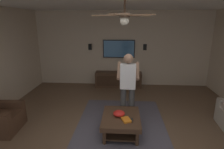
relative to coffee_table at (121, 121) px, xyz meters
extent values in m
plane|color=brown|center=(-0.37, 0.01, -0.30)|extent=(8.91, 8.91, 0.00)
cube|color=#C6B299|center=(3.39, 0.01, 1.08)|extent=(0.10, 6.60, 2.75)
cube|color=#514C56|center=(0.20, 0.00, -0.29)|extent=(3.00, 2.04, 0.01)
cube|color=#472D1E|center=(-0.07, 2.67, -0.10)|extent=(0.85, 0.85, 0.40)
cube|color=#472D1E|center=(0.25, 2.69, -0.02)|extent=(0.21, 0.81, 0.56)
cube|color=#422B1C|center=(0.00, 0.00, 0.05)|extent=(1.00, 0.80, 0.10)
cylinder|color=#422B1C|center=(0.42, -0.32, -0.15)|extent=(0.07, 0.07, 0.30)
cylinder|color=#422B1C|center=(0.42, 0.32, -0.15)|extent=(0.07, 0.07, 0.30)
cylinder|color=#422B1C|center=(-0.42, -0.32, -0.15)|extent=(0.07, 0.07, 0.30)
cylinder|color=#422B1C|center=(-0.42, 0.32, -0.15)|extent=(0.07, 0.07, 0.30)
cube|color=#382417|center=(0.00, 0.00, -0.20)|extent=(0.88, 0.68, 0.03)
cube|color=#422B1C|center=(3.06, 0.15, -0.02)|extent=(0.44, 1.70, 0.55)
cube|color=#352216|center=(2.83, 0.15, -0.02)|extent=(0.01, 1.56, 0.39)
cube|color=black|center=(3.30, 0.15, 1.09)|extent=(0.05, 1.17, 0.66)
cube|color=teal|center=(3.27, 0.15, 1.09)|extent=(0.01, 1.11, 0.60)
cylinder|color=#3F3F3F|center=(0.61, -0.24, 0.11)|extent=(0.14, 0.14, 0.82)
cylinder|color=#3F3F3F|center=(0.61, -0.04, 0.11)|extent=(0.14, 0.14, 0.82)
cube|color=white|center=(0.61, -0.14, 0.81)|extent=(0.23, 0.37, 0.58)
sphere|color=#997056|center=(0.61, -0.14, 1.23)|extent=(0.22, 0.22, 0.22)
cylinder|color=#997056|center=(0.78, -0.37, 0.90)|extent=(0.48, 0.11, 0.37)
cylinder|color=#997056|center=(0.80, 0.07, 0.90)|extent=(0.48, 0.11, 0.37)
cube|color=white|center=(0.99, -0.16, 0.80)|extent=(0.04, 0.05, 0.16)
ellipsoid|color=red|center=(0.01, 0.05, 0.16)|extent=(0.25, 0.25, 0.11)
cube|color=white|center=(-0.22, -0.12, 0.12)|extent=(0.12, 0.15, 0.02)
cube|color=black|center=(-0.18, -0.22, 0.12)|extent=(0.15, 0.06, 0.02)
cube|color=orange|center=(-0.18, -0.11, 0.12)|extent=(0.26, 0.23, 0.04)
sphere|color=orange|center=(3.06, -0.11, 0.36)|extent=(0.22, 0.22, 0.22)
cube|color=black|center=(3.31, -0.81, 1.16)|extent=(0.06, 0.12, 0.22)
cube|color=black|center=(3.31, 1.23, 1.15)|extent=(0.06, 0.12, 0.22)
cylinder|color=#4C3828|center=(-0.02, -0.04, 2.29)|extent=(0.04, 0.04, 0.28)
cylinder|color=#4C3828|center=(-0.02, -0.04, 2.15)|extent=(0.20, 0.20, 0.08)
sphere|color=silver|center=(-0.02, -0.04, 2.05)|extent=(0.16, 0.16, 0.16)
cube|color=brown|center=(0.30, -0.03, 2.15)|extent=(0.56, 0.13, 0.02)
cube|color=brown|center=(-0.02, 0.28, 2.15)|extent=(0.12, 0.56, 0.02)
cube|color=brown|center=(-0.33, 0.07, 2.15)|extent=(0.57, 0.30, 0.02)
cube|color=brown|center=(-0.22, -0.29, 2.15)|extent=(0.44, 0.51, 0.02)
cube|color=brown|center=(0.16, -0.29, 2.15)|extent=(0.43, 0.52, 0.02)
camera|label=1|loc=(-3.57, -0.03, 2.02)|focal=29.74mm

